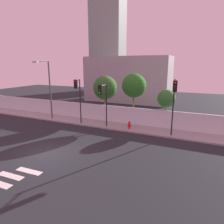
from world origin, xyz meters
name	(u,v)px	position (x,y,z in m)	size (l,w,h in m)	color
ground_plane	(46,153)	(0.00, 0.00, 0.00)	(80.00, 80.00, 0.00)	#212529
sidewalk	(99,124)	(0.00, 8.20, 0.07)	(36.00, 2.40, 0.15)	#979797
perimeter_wall	(104,113)	(0.00, 9.49, 1.05)	(36.00, 0.18, 1.80)	silver
crosswalk_marking	(2,185)	(0.60, -4.10, 0.00)	(2.74, 3.91, 0.01)	silver
traffic_light_left	(103,96)	(1.28, 6.82, 3.39)	(0.34, 1.57, 4.41)	black
traffic_light_center	(78,92)	(-1.79, 7.05, 3.63)	(0.36, 1.18, 4.79)	black
traffic_light_right	(174,96)	(7.98, 6.78, 3.83)	(0.47, 1.73, 5.05)	black
street_lamp_curbside	(48,85)	(-6.07, 7.43, 4.15)	(0.61, 2.28, 6.68)	#4C4C51
fire_hydrant	(129,125)	(3.77, 7.66, 0.56)	(0.44, 0.26, 0.77)	red
roadside_tree_leftmost	(105,88)	(-0.23, 10.34, 3.81)	(2.76, 2.76, 5.21)	brown
roadside_tree_midleft	(134,86)	(3.26, 10.34, 4.20)	(2.63, 2.63, 5.53)	brown
roadside_tree_midright	(166,99)	(6.80, 10.34, 3.01)	(1.87, 1.87, 3.96)	brown
low_building_distant	(128,79)	(-2.25, 23.49, 3.90)	(14.72, 6.00, 7.80)	#A0A0A0
tower_on_skyline	(108,32)	(-11.95, 35.49, 13.98)	(7.75, 5.00, 27.96)	gray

